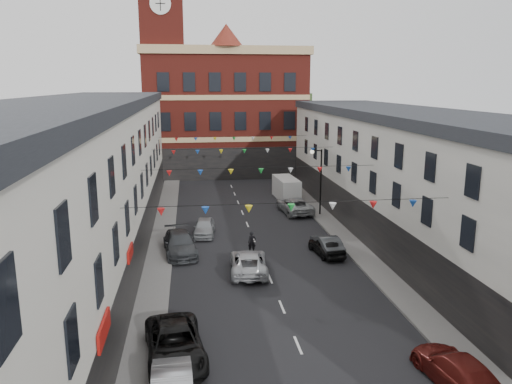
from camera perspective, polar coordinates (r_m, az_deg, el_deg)
name	(u,v)px	position (r m, az deg, el deg)	size (l,w,h in m)	color
ground	(270,279)	(30.88, 1.61, -9.86)	(160.00, 160.00, 0.00)	black
pavement_left	(157,271)	(32.45, -11.24, -8.84)	(1.80, 64.00, 0.15)	#605E5B
pavement_right	(367,261)	(34.36, 12.61, -7.69)	(1.80, 64.00, 0.15)	#605E5B
terrace_left	(66,195)	(30.74, -20.88, -0.34)	(8.40, 56.00, 10.70)	silver
terrace_right	(450,192)	(34.19, 21.26, -0.01)	(8.40, 56.00, 9.70)	silver
civic_building	(224,111)	(66.42, -3.63, 9.26)	(20.60, 13.30, 18.50)	maroon
clock_tower	(163,55)	(63.37, -10.55, 15.09)	(5.60, 5.60, 30.00)	maroon
distant_hill	(193,121)	(90.47, -7.24, 8.01)	(40.00, 14.00, 10.00)	#2A4520
street_lamp	(318,173)	(44.36, 7.13, 2.16)	(1.10, 0.36, 6.00)	black
car_left_c	(175,344)	(22.59, -9.25, -16.80)	(2.40, 5.20, 1.44)	black
car_left_d	(180,244)	(35.25, -8.68, -5.85)	(2.09, 5.15, 1.49)	#36393D
car_left_e	(204,227)	(39.25, -5.93, -4.01)	(1.57, 3.89, 1.33)	#93979B
car_right_c	(457,370)	(22.15, 22.00, -18.38)	(1.89, 4.65, 1.35)	#5B1612
car_right_d	(327,246)	(34.96, 8.07, -6.15)	(1.54, 3.82, 1.30)	black
car_right_e	(327,244)	(35.32, 8.11, -5.96)	(1.38, 3.96, 1.30)	#43474A
car_right_f	(295,205)	(45.82, 4.43, -1.52)	(2.39, 5.18, 1.44)	#9FA2A4
moving_car	(249,262)	(31.54, -0.85, -8.05)	(2.25, 4.88, 1.36)	#B0B2B7
white_van	(286,188)	(51.34, 3.48, 0.42)	(1.89, 4.92, 2.18)	silver
pedestrian	(252,242)	(35.08, -0.46, -5.77)	(0.56, 0.37, 1.53)	black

